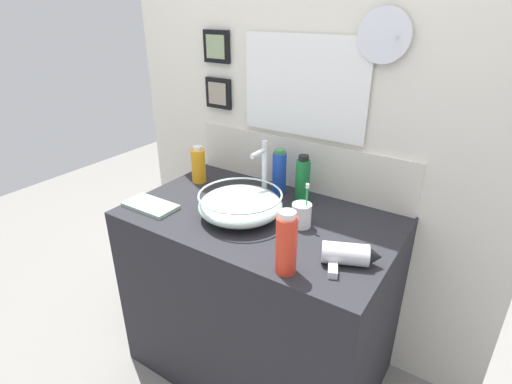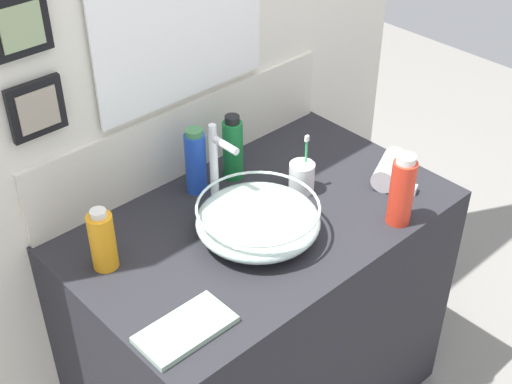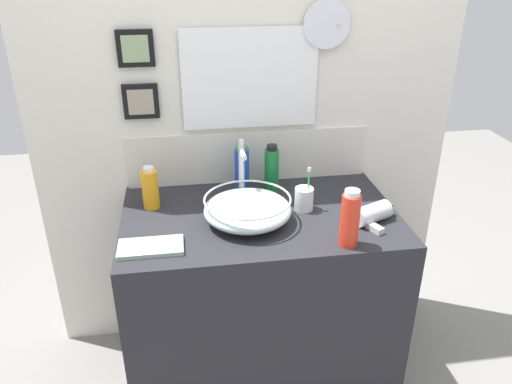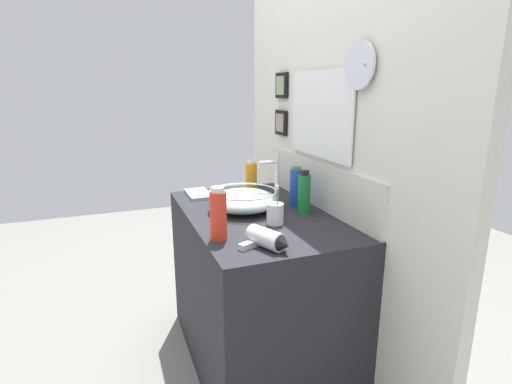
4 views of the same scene
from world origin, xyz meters
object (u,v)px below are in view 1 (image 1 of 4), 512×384
Objects in this scene: lotion_bottle at (303,180)px; soap_dispenser at (198,165)px; hand_towel at (150,206)px; faucet at (263,168)px; toothbrush_cup at (302,215)px; spray_bottle at (286,244)px; hair_drier at (349,255)px; glass_bowl_sink at (240,205)px; shampoo_bottle at (279,172)px.

lotion_bottle reaches higher than soap_dispenser.
soap_dispenser is 0.33m from hand_towel.
toothbrush_cup is (0.24, -0.10, -0.11)m from faucet.
faucet is at bearing 130.51° from spray_bottle.
hair_drier is at bearing -26.23° from faucet.
toothbrush_cup reaches higher than hair_drier.
hair_drier is 0.97× the size of lotion_bottle.
hair_drier is 0.95× the size of spray_bottle.
glass_bowl_sink is at bearing 146.57° from spray_bottle.
soap_dispenser is at bearing 163.81° from hair_drier.
spray_bottle reaches higher than soap_dispenser.
lotion_bottle is 1.18× the size of soap_dispenser.
glass_bowl_sink is at bearing -90.00° from faucet.
toothbrush_cup is 0.88× the size of shampoo_bottle.
spray_bottle is at bearing -33.43° from glass_bowl_sink.
faucet reaches higher than glass_bowl_sink.
shampoo_bottle is 0.58m from hand_towel.
faucet is 1.29× the size of lotion_bottle.
spray_bottle reaches higher than toothbrush_cup.
hair_drier is 0.48m from lotion_bottle.
glass_bowl_sink is 0.25m from toothbrush_cup.
hand_towel is at bearing -139.36° from faucet.
spray_bottle is at bearing -136.32° from hair_drier.
glass_bowl_sink is 0.20m from faucet.
lotion_bottle is 0.52m from soap_dispenser.
hair_drier is 1.13× the size of toothbrush_cup.
soap_dispenser is (-0.39, -0.10, -0.02)m from shampoo_bottle.
glass_bowl_sink is at bearing -25.66° from soap_dispenser.
hand_towel is at bearing -175.08° from hair_drier.
faucet is at bearing 40.64° from hand_towel.
lotion_bottle is 1.01× the size of shampoo_bottle.
shampoo_bottle is at bearing 171.31° from lotion_bottle.
hair_drier is (0.49, -0.07, -0.02)m from glass_bowl_sink.
toothbrush_cup is 0.31m from shampoo_bottle.
toothbrush_cup reaches higher than hand_towel.
faucet reaches higher than spray_bottle.
toothbrush_cup is at bearing 107.93° from spray_bottle.
faucet is 0.18m from lotion_bottle.
glass_bowl_sink reaches higher than hand_towel.
spray_bottle is (0.70, -0.40, 0.02)m from soap_dispenser.
shampoo_bottle reaches higher than hair_drier.
hand_towel is (-0.37, -0.14, -0.05)m from glass_bowl_sink.
hand_towel is (-0.51, -0.41, -0.09)m from lotion_bottle.
toothbrush_cup reaches higher than glass_bowl_sink.
spray_bottle is (0.33, -0.39, -0.05)m from faucet.
hair_drier is at bearing -16.19° from soap_dispenser.
glass_bowl_sink is 0.40m from hand_towel.
hand_towel is at bearing -158.47° from glass_bowl_sink.
lotion_bottle reaches higher than hair_drier.
spray_bottle reaches higher than hand_towel.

